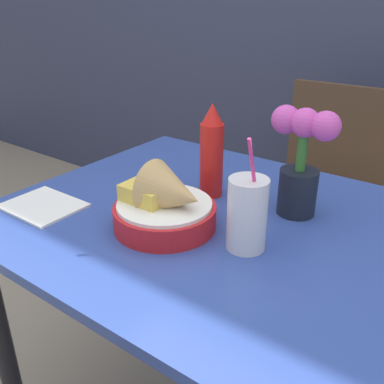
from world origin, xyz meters
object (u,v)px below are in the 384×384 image
Objects in this scene: food_basket at (167,206)px; flower_vase at (301,159)px; ketchup_bottle at (212,152)px; drink_cup at (247,216)px; chair_far_window at (326,184)px.

food_basket is 0.90× the size of flower_vase.
food_basket is 0.21m from ketchup_bottle.
ketchup_bottle is at bearing 139.65° from drink_cup.
flower_vase reaches higher than ketchup_bottle.
flower_vase reaches higher than food_basket.
chair_far_window is 3.79× the size of ketchup_bottle.
flower_vase is at bearing 8.74° from ketchup_bottle.
food_basket is (-0.05, -0.90, 0.26)m from chair_far_window.
chair_far_window is 0.76m from flower_vase.
chair_far_window is 3.60× the size of flower_vase.
chair_far_window is at bearing 102.47° from flower_vase.
flower_vase is at bearing 49.74° from food_basket.
flower_vase reaches higher than drink_cup.
ketchup_bottle is at bearing -171.26° from flower_vase.
food_basket is at bearing -169.90° from drink_cup.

